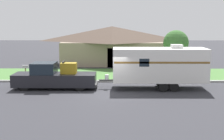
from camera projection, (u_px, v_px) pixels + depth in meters
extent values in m
plane|color=#2D2D33|center=(109.00, 92.00, 22.07)|extent=(120.00, 120.00, 0.00)
cube|color=#999993|center=(110.00, 81.00, 25.77)|extent=(80.00, 0.30, 0.14)
cube|color=#477538|center=(111.00, 74.00, 29.38)|extent=(80.00, 7.00, 0.03)
cube|color=gray|center=(112.00, 52.00, 37.04)|extent=(11.42, 6.96, 2.65)
pyramid|color=#4C3D33|center=(112.00, 34.00, 36.70)|extent=(12.33, 7.52, 1.73)
cube|color=#4C3828|center=(112.00, 58.00, 33.68)|extent=(1.00, 0.06, 2.10)
cylinder|color=black|center=(24.00, 85.00, 22.48)|extent=(0.80, 0.28, 0.80)
cylinder|color=black|center=(30.00, 81.00, 24.07)|extent=(0.80, 0.28, 0.80)
cylinder|color=black|center=(80.00, 85.00, 22.45)|extent=(0.80, 0.28, 0.80)
cylinder|color=black|center=(82.00, 81.00, 24.04)|extent=(0.80, 0.28, 0.80)
cube|color=black|center=(36.00, 79.00, 23.23)|extent=(3.31, 1.97, 0.91)
cube|color=#19232D|center=(44.00, 68.00, 23.09)|extent=(1.72, 1.81, 0.82)
cube|color=black|center=(77.00, 80.00, 23.21)|extent=(2.76, 1.97, 0.91)
cube|color=#333333|center=(96.00, 84.00, 23.25)|extent=(0.12, 1.77, 0.20)
cube|color=olive|center=(69.00, 68.00, 23.08)|extent=(1.15, 0.83, 0.80)
cube|color=black|center=(64.00, 62.00, 23.01)|extent=(0.10, 0.91, 0.08)
cylinder|color=black|center=(163.00, 87.00, 22.21)|extent=(0.69, 0.22, 0.69)
cylinder|color=black|center=(159.00, 81.00, 24.22)|extent=(0.69, 0.22, 0.69)
cylinder|color=black|center=(174.00, 87.00, 22.20)|extent=(0.69, 0.22, 0.69)
cylinder|color=black|center=(169.00, 81.00, 24.21)|extent=(0.69, 0.22, 0.69)
cube|color=silver|center=(159.00, 65.00, 22.99)|extent=(6.85, 2.32, 2.43)
cube|color=brown|center=(162.00, 63.00, 21.79)|extent=(6.72, 0.01, 0.14)
cube|color=#383838|center=(106.00, 80.00, 23.20)|extent=(1.05, 0.12, 0.10)
cylinder|color=silver|center=(107.00, 77.00, 23.16)|extent=(0.28, 0.28, 0.36)
cube|color=silver|center=(177.00, 46.00, 22.77)|extent=(0.80, 0.68, 0.28)
cube|color=#19232D|center=(144.00, 63.00, 21.80)|extent=(0.70, 0.01, 0.56)
cylinder|color=brown|center=(26.00, 74.00, 26.43)|extent=(0.09, 0.09, 1.08)
cube|color=#B2B2B2|center=(25.00, 66.00, 26.33)|extent=(0.48, 0.20, 0.22)
cylinder|color=brown|center=(175.00, 63.00, 29.28)|extent=(0.24, 0.24, 2.10)
sphere|color=#38662D|center=(176.00, 43.00, 28.98)|extent=(2.35, 2.35, 2.35)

